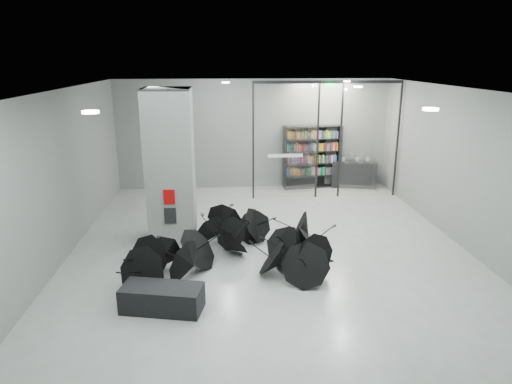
{
  "coord_description": "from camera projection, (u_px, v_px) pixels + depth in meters",
  "views": [
    {
      "loc": [
        -1.13,
        -9.71,
        4.71
      ],
      "look_at": [
        -0.3,
        1.5,
        1.4
      ],
      "focal_mm": 32.01,
      "sensor_mm": 36.0,
      "label": 1
    }
  ],
  "objects": [
    {
      "name": "column",
      "position": [
        170.0,
        166.0,
        11.87
      ],
      "size": [
        1.2,
        1.2,
        4.0
      ],
      "primitive_type": "cube",
      "color": "slate",
      "rests_on": "ground"
    },
    {
      "name": "room",
      "position": [
        275.0,
        147.0,
        9.89
      ],
      "size": [
        14.0,
        14.02,
        4.01
      ],
      "color": "gray",
      "rests_on": "ground"
    },
    {
      "name": "bench",
      "position": [
        162.0,
        298.0,
        8.81
      ],
      "size": [
        1.66,
        0.98,
        0.5
      ],
      "primitive_type": "cube",
      "rotation": [
        0.0,
        0.0,
        -0.21
      ],
      "color": "black",
      "rests_on": "ground"
    },
    {
      "name": "fire_cabinet",
      "position": [
        169.0,
        197.0,
        11.46
      ],
      "size": [
        0.28,
        0.04,
        0.38
      ],
      "primitive_type": "cube",
      "color": "#A50A07",
      "rests_on": "column"
    },
    {
      "name": "shop_counter",
      "position": [
        354.0,
        174.0,
        17.25
      ],
      "size": [
        1.75,
        0.98,
        0.99
      ],
      "primitive_type": "cube",
      "rotation": [
        0.0,
        0.0,
        -0.2
      ],
      "color": "black",
      "rests_on": "ground"
    },
    {
      "name": "umbrella_cluster",
      "position": [
        242.0,
        251.0,
        10.84
      ],
      "size": [
        4.95,
        4.23,
        1.29
      ],
      "color": "black",
      "rests_on": "ground"
    },
    {
      "name": "exit_sign",
      "position": [
        330.0,
        86.0,
        14.86
      ],
      "size": [
        0.3,
        0.06,
        0.15
      ],
      "primitive_type": "cube",
      "color": "#0CE533",
      "rests_on": "room"
    },
    {
      "name": "bookshelf",
      "position": [
        312.0,
        157.0,
        16.98
      ],
      "size": [
        2.16,
        0.71,
        2.33
      ],
      "primitive_type": null,
      "rotation": [
        0.0,
        0.0,
        0.14
      ],
      "color": "black",
      "rests_on": "ground"
    },
    {
      "name": "glass_partition",
      "position": [
        326.0,
        135.0,
        15.51
      ],
      "size": [
        5.06,
        0.08,
        4.0
      ],
      "color": "silver",
      "rests_on": "ground"
    },
    {
      "name": "info_panel",
      "position": [
        170.0,
        216.0,
        11.6
      ],
      "size": [
        0.3,
        0.03,
        0.42
      ],
      "primitive_type": "cube",
      "color": "black",
      "rests_on": "column"
    }
  ]
}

